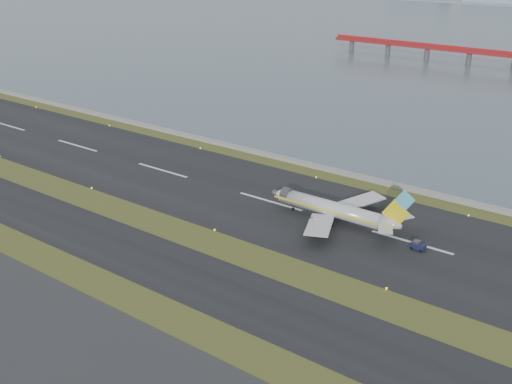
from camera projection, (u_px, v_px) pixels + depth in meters
ground at (193, 242)px, 146.93m from camera, size 1000.00×1000.00×0.00m
taxiway_strip at (155, 261)px, 138.05m from camera, size 1000.00×18.00×0.10m
runway_strip at (270, 202)px, 169.05m from camera, size 1000.00×45.00×0.10m
seawall at (330, 169)px, 191.03m from camera, size 1000.00×2.50×1.00m
airliner at (336, 210)px, 155.27m from camera, size 38.52×32.89×12.80m
pushback_tug at (418, 246)px, 142.86m from camera, size 3.40×2.14×2.10m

